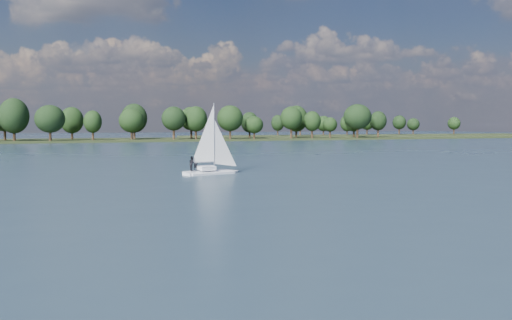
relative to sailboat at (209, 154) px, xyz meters
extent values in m
plane|color=#233342|center=(1.40, 45.38, -2.63)|extent=(700.00, 700.00, 0.00)
cube|color=black|center=(1.40, 157.38, -2.63)|extent=(660.00, 40.00, 1.50)
cube|color=black|center=(161.40, 205.38, -2.63)|extent=(220.00, 30.00, 1.40)
cube|color=white|center=(0.11, 0.01, -2.63)|extent=(7.45, 3.87, 0.84)
cube|color=white|center=(0.11, 0.01, -1.79)|extent=(2.37, 1.79, 0.53)
cylinder|color=silver|center=(0.11, 0.01, 2.17)|extent=(0.13, 0.13, 8.44)
imported|color=black|center=(-1.66, 0.40, -1.17)|extent=(0.71, 0.79, 1.82)
imported|color=black|center=(-2.35, -0.39, -1.17)|extent=(0.75, 0.93, 1.82)
camera|label=1|loc=(-21.51, -68.93, 3.64)|focal=40.00mm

